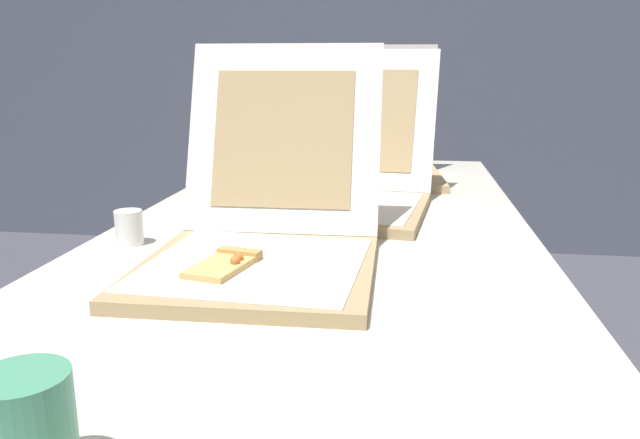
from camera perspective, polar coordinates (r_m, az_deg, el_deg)
The scene contains 8 objects.
wall_back at distance 3.65m, azimuth 5.50°, elevation 17.69°, with size 10.00×0.10×2.60m, color slate.
table at distance 1.34m, azimuth 0.08°, elevation -2.81°, with size 0.90×2.07×0.72m.
pizza_box_front at distance 1.07m, azimuth -5.37°, elevation -1.51°, with size 0.39×0.53×0.39m.
pizza_box_middle at distance 1.50m, azimuth 2.48°, elevation 3.10°, with size 0.44×0.56×0.39m.
pizza_box_back at distance 1.92m, azimuth 5.27°, elevation 5.53°, with size 0.42×0.43×0.41m.
cup_white_near_center at distance 1.25m, azimuth -17.29°, elevation -0.73°, with size 0.05×0.05×0.07m, color white.
cup_white_mid at distance 1.43m, azimuth -11.26°, elevation 1.41°, with size 0.05×0.05×0.07m, color white.
cup_printed_front at distance 0.58m, azimuth -25.49°, elevation -17.35°, with size 0.08×0.08×0.10m, color #4C9E75.
Camera 1 is at (0.18, -0.70, 1.06)m, focal length 34.51 mm.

